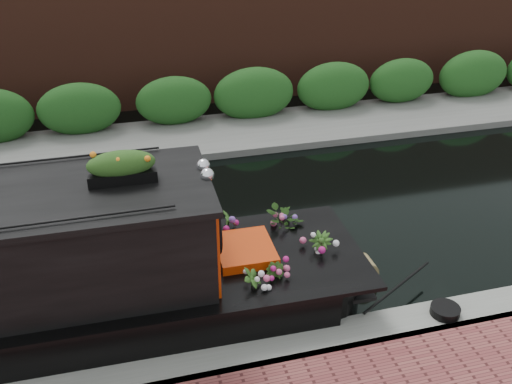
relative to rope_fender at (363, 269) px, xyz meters
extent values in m
plane|color=black|center=(-2.14, 1.96, -0.19)|extent=(80.00, 80.00, 0.00)
cube|color=gray|center=(-2.14, -1.34, -0.19)|extent=(40.00, 0.60, 0.50)
cube|color=slate|center=(-2.14, 6.16, -0.19)|extent=(40.00, 2.40, 0.34)
cube|color=#20541C|center=(-2.14, 7.06, -0.19)|extent=(40.00, 1.10, 2.80)
cube|color=#4A2419|center=(-2.14, 9.16, -0.19)|extent=(40.00, 1.00, 8.00)
cube|color=red|center=(-2.48, 0.00, 1.28)|extent=(0.10, 1.81, 1.39)
cube|color=black|center=(-3.85, -0.92, 1.35)|extent=(0.93, 0.05, 0.57)
cube|color=red|center=(-1.94, 0.00, 0.53)|extent=(0.84, 0.95, 0.52)
sphere|color=white|center=(-2.47, -0.14, 2.09)|extent=(0.19, 0.19, 0.19)
sphere|color=white|center=(-2.47, 0.14, 2.09)|extent=(0.19, 0.19, 0.19)
cube|color=black|center=(-3.54, 0.00, 2.13)|extent=(0.87, 0.28, 0.15)
ellipsoid|color=orange|center=(-3.54, 0.00, 2.33)|extent=(0.95, 0.29, 0.25)
imported|color=#2B541C|center=(-2.03, -0.75, 0.59)|extent=(0.38, 0.41, 0.64)
imported|color=#2B541C|center=(-1.65, -0.68, 0.56)|extent=(0.41, 0.39, 0.58)
imported|color=#2B541C|center=(-1.11, 0.63, 0.60)|extent=(0.79, 0.79, 0.67)
imported|color=#2B541C|center=(-0.84, -0.18, 0.59)|extent=(0.50, 0.50, 0.64)
imported|color=#2B541C|center=(-2.03, 0.76, 0.62)|extent=(0.26, 0.38, 0.71)
cylinder|color=olive|center=(0.00, 0.00, 0.00)|extent=(0.39, 0.36, 0.39)
cylinder|color=black|center=(0.64, -1.35, 0.12)|extent=(0.42, 0.42, 0.12)
camera|label=1|loc=(-3.55, -6.69, 5.47)|focal=40.00mm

